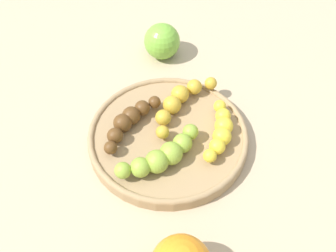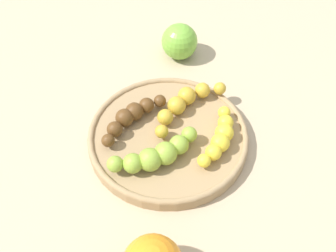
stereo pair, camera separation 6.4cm
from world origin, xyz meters
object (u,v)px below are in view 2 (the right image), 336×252
object	(u,v)px
banana_yellow	(220,137)
banana_overripe	(131,117)
banana_green	(157,154)
apple_green	(179,42)
fruit_bowl	(168,136)
banana_spotted	(184,103)

from	to	relation	value
banana_yellow	banana_overripe	xyz separation A→B (m)	(0.00, -0.14, 0.00)
banana_green	apple_green	size ratio (longest dim) A/B	1.66
fruit_bowl	banana_spotted	world-z (taller)	banana_spotted
banana_spotted	apple_green	xyz separation A→B (m)	(-0.15, -0.05, -0.00)
banana_spotted	banana_yellow	bearing A→B (deg)	173.25
banana_green	apple_green	world-z (taller)	apple_green
banana_green	apple_green	xyz separation A→B (m)	(-0.26, -0.04, -0.00)
fruit_bowl	apple_green	bearing A→B (deg)	-169.14
fruit_bowl	apple_green	distance (m)	0.21
banana_green	banana_overripe	distance (m)	0.09
banana_overripe	apple_green	size ratio (longest dim) A/B	1.79
banana_green	banana_yellow	xyz separation A→B (m)	(-0.06, 0.08, -0.00)
fruit_bowl	banana_yellow	world-z (taller)	banana_yellow
banana_green	banana_yellow	world-z (taller)	banana_green
banana_spotted	apple_green	world-z (taller)	apple_green
fruit_bowl	banana_green	xyz separation A→B (m)	(0.06, -0.00, 0.02)
banana_spotted	apple_green	distance (m)	0.16
fruit_bowl	banana_spotted	xyz separation A→B (m)	(-0.06, 0.01, 0.02)
fruit_bowl	banana_overripe	xyz separation A→B (m)	(-0.00, -0.06, 0.02)
banana_green	banana_yellow	size ratio (longest dim) A/B	0.93
apple_green	banana_green	bearing A→B (deg)	8.44
banana_spotted	banana_overripe	xyz separation A→B (m)	(0.05, -0.07, -0.00)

